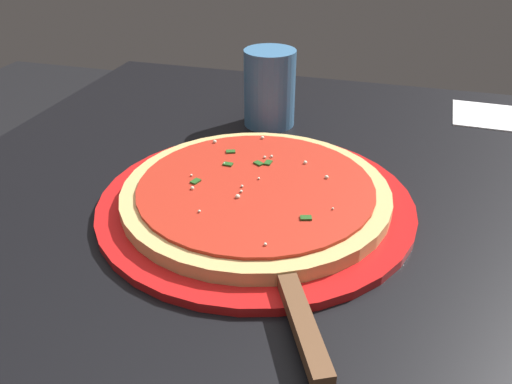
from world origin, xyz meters
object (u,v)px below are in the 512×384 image
napkin_folded_right (501,117)px  pizza_server (291,292)px  serving_plate (256,203)px  cup_tall_drink (270,88)px  pizza (256,192)px

napkin_folded_right → pizza_server: bearing=-114.0°
serving_plate → pizza_server: (0.08, -0.15, 0.01)m
serving_plate → cup_tall_drink: (-0.05, 0.25, 0.05)m
pizza_server → cup_tall_drink: bearing=107.4°
pizza_server → cup_tall_drink: cup_tall_drink is taller
pizza → pizza_server: size_ratio=1.46×
serving_plate → pizza: 0.01m
pizza_server → cup_tall_drink: 0.42m
pizza → pizza_server: pizza is taller
pizza_server → napkin_folded_right: (0.24, 0.53, -0.01)m
cup_tall_drink → napkin_folded_right: cup_tall_drink is taller
serving_plate → pizza_server: bearing=-63.5°
pizza → cup_tall_drink: bearing=101.2°
serving_plate → napkin_folded_right: (0.31, 0.38, -0.00)m
serving_plate → pizza_server: size_ratio=1.73×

